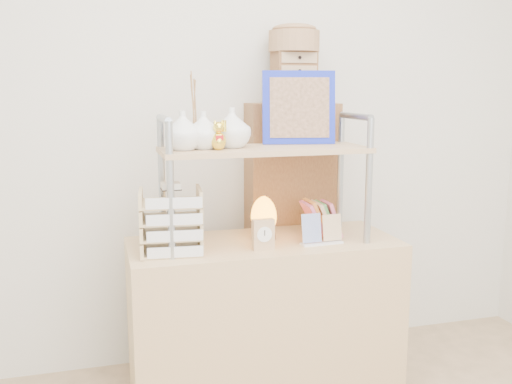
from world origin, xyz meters
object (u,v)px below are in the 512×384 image
at_px(letter_tray, 172,225).
at_px(salt_lamp, 264,217).
at_px(cabinet, 291,234).
at_px(desk, 264,320).

distance_m(letter_tray, salt_lamp, 0.44).
xyz_separation_m(cabinet, salt_lamp, (-0.25, -0.33, 0.18)).
relative_size(desk, letter_tray, 4.06).
bearing_deg(desk, cabinet, 55.36).
height_order(desk, cabinet, cabinet).
height_order(desk, letter_tray, letter_tray).
bearing_deg(cabinet, salt_lamp, -123.28).
bearing_deg(cabinet, desk, -121.20).
bearing_deg(desk, salt_lamp, 76.87).
bearing_deg(salt_lamp, letter_tray, -166.40).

